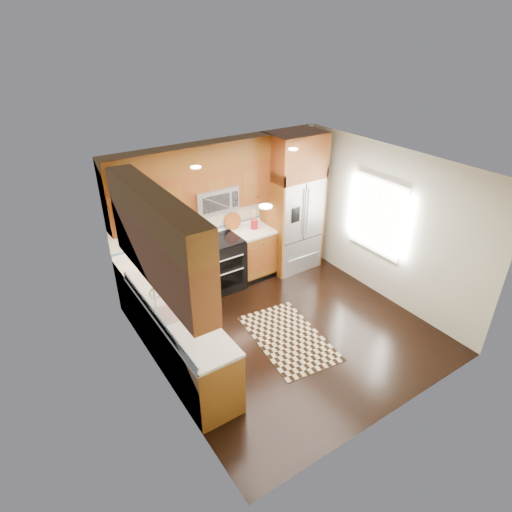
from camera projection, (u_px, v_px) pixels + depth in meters
ground at (287, 330)px, 6.71m from camera, size 4.00×4.00×0.00m
wall_back at (221, 212)px, 7.54m from camera, size 4.00×0.02×2.60m
wall_left at (158, 303)px, 5.12m from camera, size 0.02×4.00×2.60m
wall_right at (387, 225)px, 7.05m from camera, size 0.02×4.00×2.60m
window at (377, 216)px, 7.13m from camera, size 0.04×1.10×1.30m
base_cabinets at (189, 304)px, 6.56m from camera, size 2.85×3.00×0.90m
countertop at (192, 272)px, 6.48m from camera, size 2.86×3.01×0.04m
upper_cabinets at (180, 203)px, 5.97m from camera, size 2.85×3.00×1.15m
range at (220, 264)px, 7.58m from camera, size 0.76×0.67×0.95m
microwave at (213, 199)px, 7.10m from camera, size 0.76×0.40×0.42m
refrigerator at (293, 203)px, 7.90m from camera, size 0.98×0.75×2.60m
sink_faucet at (173, 307)px, 5.56m from camera, size 0.54×0.44×0.37m
rug at (288, 338)px, 6.54m from camera, size 1.15×1.72×0.01m
knife_block at (176, 239)px, 7.12m from camera, size 0.15×0.18×0.31m
utensil_crock at (254, 222)px, 7.72m from camera, size 0.13×0.13×0.36m
cutting_board at (233, 228)px, 7.76m from camera, size 0.36×0.36×0.02m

